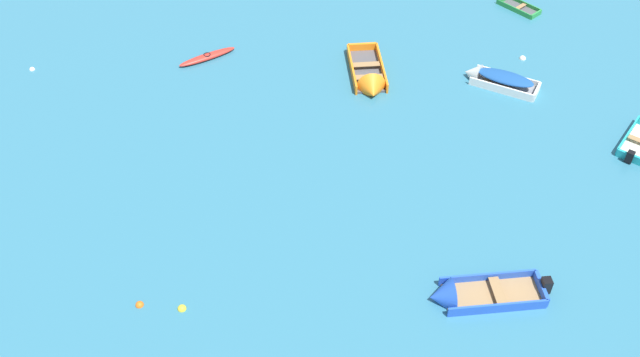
{
  "coord_description": "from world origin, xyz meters",
  "views": [
    {
      "loc": [
        -5.19,
        -2.58,
        22.56
      ],
      "look_at": [
        0.0,
        20.23,
        0.15
      ],
      "focal_mm": 40.17,
      "sensor_mm": 36.0,
      "label": 1
    }
  ],
  "objects_px": {
    "rowboat_orange_midfield_right": "(370,82)",
    "rowboat_white_near_right": "(493,78)",
    "rowboat_blue_cluster_inner": "(465,295)",
    "mooring_buoy_far_field": "(522,59)",
    "mooring_buoy_central": "(182,309)",
    "kayak_red_near_left": "(207,57)",
    "mooring_buoy_between_boats_left": "(32,70)",
    "mooring_buoy_outer_edge": "(140,305)",
    "rowboat_green_back_row_left": "(508,2)"
  },
  "relations": [
    {
      "from": "kayak_red_near_left",
      "to": "mooring_buoy_central",
      "type": "distance_m",
      "value": 16.81
    },
    {
      "from": "rowboat_green_back_row_left",
      "to": "mooring_buoy_outer_edge",
      "type": "xyz_separation_m",
      "value": [
        -22.99,
        -17.9,
        -0.13
      ]
    },
    {
      "from": "mooring_buoy_between_boats_left",
      "to": "mooring_buoy_far_field",
      "type": "bearing_deg",
      "value": -10.6
    },
    {
      "from": "rowboat_orange_midfield_right",
      "to": "rowboat_green_back_row_left",
      "type": "bearing_deg",
      "value": 30.57
    },
    {
      "from": "mooring_buoy_far_field",
      "to": "rowboat_orange_midfield_right",
      "type": "bearing_deg",
      "value": -176.84
    },
    {
      "from": "rowboat_orange_midfield_right",
      "to": "rowboat_blue_cluster_inner",
      "type": "bearing_deg",
      "value": -90.72
    },
    {
      "from": "rowboat_orange_midfield_right",
      "to": "rowboat_white_near_right",
      "type": "height_order",
      "value": "rowboat_orange_midfield_right"
    },
    {
      "from": "mooring_buoy_between_boats_left",
      "to": "rowboat_white_near_right",
      "type": "bearing_deg",
      "value": -15.72
    },
    {
      "from": "rowboat_blue_cluster_inner",
      "to": "mooring_buoy_central",
      "type": "distance_m",
      "value": 10.91
    },
    {
      "from": "rowboat_blue_cluster_inner",
      "to": "mooring_buoy_outer_edge",
      "type": "height_order",
      "value": "rowboat_blue_cluster_inner"
    },
    {
      "from": "rowboat_orange_midfield_right",
      "to": "rowboat_white_near_right",
      "type": "relative_size",
      "value": 1.24
    },
    {
      "from": "rowboat_orange_midfield_right",
      "to": "mooring_buoy_far_field",
      "type": "relative_size",
      "value": 13.25
    },
    {
      "from": "rowboat_white_near_right",
      "to": "rowboat_blue_cluster_inner",
      "type": "xyz_separation_m",
      "value": [
        -6.56,
        -12.9,
        -0.12
      ]
    },
    {
      "from": "rowboat_orange_midfield_right",
      "to": "mooring_buoy_far_field",
      "type": "xyz_separation_m",
      "value": [
        8.91,
        0.49,
        -0.24
      ]
    },
    {
      "from": "kayak_red_near_left",
      "to": "mooring_buoy_far_field",
      "type": "relative_size",
      "value": 9.37
    },
    {
      "from": "rowboat_green_back_row_left",
      "to": "mooring_buoy_outer_edge",
      "type": "bearing_deg",
      "value": -142.09
    },
    {
      "from": "mooring_buoy_central",
      "to": "mooring_buoy_between_boats_left",
      "type": "xyz_separation_m",
      "value": [
        -6.57,
        17.66,
        0.0
      ]
    },
    {
      "from": "mooring_buoy_between_boats_left",
      "to": "mooring_buoy_outer_edge",
      "type": "bearing_deg",
      "value": -73.74
    },
    {
      "from": "kayak_red_near_left",
      "to": "mooring_buoy_outer_edge",
      "type": "height_order",
      "value": "kayak_red_near_left"
    },
    {
      "from": "mooring_buoy_central",
      "to": "rowboat_green_back_row_left",
      "type": "bearing_deg",
      "value": 40.73
    },
    {
      "from": "rowboat_blue_cluster_inner",
      "to": "mooring_buoy_outer_edge",
      "type": "xyz_separation_m",
      "value": [
        -12.31,
        2.49,
        -0.22
      ]
    },
    {
      "from": "kayak_red_near_left",
      "to": "mooring_buoy_far_field",
      "type": "bearing_deg",
      "value": -12.75
    },
    {
      "from": "rowboat_green_back_row_left",
      "to": "rowboat_blue_cluster_inner",
      "type": "bearing_deg",
      "value": -117.66
    },
    {
      "from": "mooring_buoy_between_boats_left",
      "to": "kayak_red_near_left",
      "type": "bearing_deg",
      "value": -6.65
    },
    {
      "from": "kayak_red_near_left",
      "to": "rowboat_orange_midfield_right",
      "type": "bearing_deg",
      "value": -28.22
    },
    {
      "from": "rowboat_orange_midfield_right",
      "to": "rowboat_white_near_right",
      "type": "xyz_separation_m",
      "value": [
        6.39,
        -1.29,
        0.1
      ]
    },
    {
      "from": "rowboat_orange_midfield_right",
      "to": "kayak_red_near_left",
      "type": "relative_size",
      "value": 1.41
    },
    {
      "from": "mooring_buoy_central",
      "to": "kayak_red_near_left",
      "type": "bearing_deg",
      "value": 80.33
    },
    {
      "from": "kayak_red_near_left",
      "to": "mooring_buoy_far_field",
      "type": "xyz_separation_m",
      "value": [
        17.0,
        -3.85,
        -0.15
      ]
    },
    {
      "from": "kayak_red_near_left",
      "to": "rowboat_blue_cluster_inner",
      "type": "xyz_separation_m",
      "value": [
        7.91,
        -18.52,
        0.07
      ]
    },
    {
      "from": "rowboat_white_near_right",
      "to": "rowboat_blue_cluster_inner",
      "type": "height_order",
      "value": "rowboat_blue_cluster_inner"
    },
    {
      "from": "rowboat_white_near_right",
      "to": "mooring_buoy_far_field",
      "type": "distance_m",
      "value": 3.11
    },
    {
      "from": "kayak_red_near_left",
      "to": "mooring_buoy_between_boats_left",
      "type": "relative_size",
      "value": 11.42
    },
    {
      "from": "rowboat_green_back_row_left",
      "to": "mooring_buoy_far_field",
      "type": "distance_m",
      "value": 5.94
    },
    {
      "from": "mooring_buoy_between_boats_left",
      "to": "rowboat_blue_cluster_inner",
      "type": "bearing_deg",
      "value": -48.59
    },
    {
      "from": "rowboat_green_back_row_left",
      "to": "mooring_buoy_central",
      "type": "relative_size",
      "value": 8.88
    },
    {
      "from": "rowboat_orange_midfield_right",
      "to": "rowboat_green_back_row_left",
      "type": "relative_size",
      "value": 1.56
    },
    {
      "from": "mooring_buoy_central",
      "to": "mooring_buoy_between_boats_left",
      "type": "relative_size",
      "value": 1.17
    },
    {
      "from": "rowboat_green_back_row_left",
      "to": "mooring_buoy_far_field",
      "type": "height_order",
      "value": "rowboat_green_back_row_left"
    },
    {
      "from": "rowboat_green_back_row_left",
      "to": "rowboat_blue_cluster_inner",
      "type": "distance_m",
      "value": 23.03
    },
    {
      "from": "rowboat_orange_midfield_right",
      "to": "mooring_buoy_outer_edge",
      "type": "xyz_separation_m",
      "value": [
        -12.48,
        -11.7,
        -0.24
      ]
    },
    {
      "from": "rowboat_orange_midfield_right",
      "to": "rowboat_blue_cluster_inner",
      "type": "relative_size",
      "value": 0.98
    },
    {
      "from": "rowboat_white_near_right",
      "to": "mooring_buoy_far_field",
      "type": "xyz_separation_m",
      "value": [
        2.53,
        1.78,
        -0.35
      ]
    },
    {
      "from": "kayak_red_near_left",
      "to": "mooring_buoy_between_boats_left",
      "type": "distance_m",
      "value": 9.46
    },
    {
      "from": "rowboat_blue_cluster_inner",
      "to": "rowboat_white_near_right",
      "type": "bearing_deg",
      "value": 63.03
    },
    {
      "from": "mooring_buoy_far_field",
      "to": "rowboat_blue_cluster_inner",
      "type": "bearing_deg",
      "value": -121.78
    },
    {
      "from": "rowboat_white_near_right",
      "to": "mooring_buoy_central",
      "type": "distance_m",
      "value": 20.47
    },
    {
      "from": "rowboat_white_near_right",
      "to": "mooring_buoy_central",
      "type": "relative_size",
      "value": 11.14
    },
    {
      "from": "rowboat_green_back_row_left",
      "to": "mooring_buoy_central",
      "type": "bearing_deg",
      "value": -139.27
    },
    {
      "from": "mooring_buoy_outer_edge",
      "to": "rowboat_blue_cluster_inner",
      "type": "bearing_deg",
      "value": -11.43
    }
  ]
}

